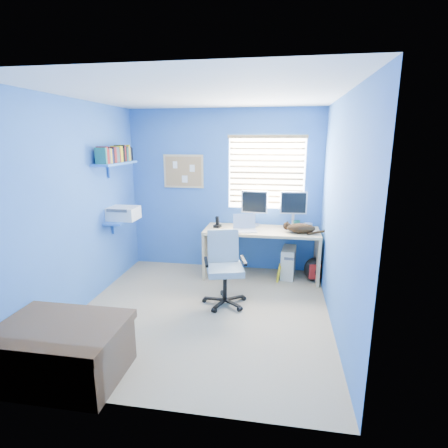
% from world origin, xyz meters
% --- Properties ---
extents(floor, '(3.00, 3.20, 0.00)m').
position_xyz_m(floor, '(0.00, 0.00, 0.00)').
color(floor, tan).
rests_on(floor, ground).
extents(ceiling, '(3.00, 3.20, 0.00)m').
position_xyz_m(ceiling, '(0.00, 0.00, 2.50)').
color(ceiling, white).
rests_on(ceiling, wall_back).
extents(wall_back, '(3.00, 0.01, 2.50)m').
position_xyz_m(wall_back, '(0.00, 1.60, 1.25)').
color(wall_back, '#3D7ACF').
rests_on(wall_back, ground).
extents(wall_front, '(3.00, 0.01, 2.50)m').
position_xyz_m(wall_front, '(0.00, -1.60, 1.25)').
color(wall_front, '#3D7ACF').
rests_on(wall_front, ground).
extents(wall_left, '(0.01, 3.20, 2.50)m').
position_xyz_m(wall_left, '(-1.50, 0.00, 1.25)').
color(wall_left, '#3D7ACF').
rests_on(wall_left, ground).
extents(wall_right, '(0.01, 3.20, 2.50)m').
position_xyz_m(wall_right, '(1.50, 0.00, 1.25)').
color(wall_right, '#3D7ACF').
rests_on(wall_right, ground).
extents(desk, '(1.69, 0.65, 0.74)m').
position_xyz_m(desk, '(0.62, 1.26, 0.37)').
color(desk, tan).
rests_on(desk, floor).
extents(laptop, '(0.38, 0.32, 0.22)m').
position_xyz_m(laptop, '(0.38, 1.12, 0.85)').
color(laptop, silver).
rests_on(laptop, desk).
extents(monitor_left, '(0.41, 0.16, 0.54)m').
position_xyz_m(monitor_left, '(0.48, 1.49, 1.01)').
color(monitor_left, silver).
rests_on(monitor_left, desk).
extents(monitor_right, '(0.41, 0.15, 0.54)m').
position_xyz_m(monitor_right, '(1.07, 1.52, 1.01)').
color(monitor_right, silver).
rests_on(monitor_right, desk).
extents(phone, '(0.12, 0.13, 0.17)m').
position_xyz_m(phone, '(-0.05, 1.28, 0.82)').
color(phone, black).
rests_on(phone, desk).
extents(mug, '(0.10, 0.09, 0.10)m').
position_xyz_m(mug, '(1.13, 1.49, 0.79)').
color(mug, '#186152').
rests_on(mug, desk).
extents(cd_spindle, '(0.13, 0.13, 0.07)m').
position_xyz_m(cd_spindle, '(1.30, 1.47, 0.78)').
color(cd_spindle, silver).
rests_on(cd_spindle, desk).
extents(cat, '(0.44, 0.32, 0.14)m').
position_xyz_m(cat, '(1.18, 1.13, 0.81)').
color(cat, black).
rests_on(cat, desk).
extents(tower_pc, '(0.24, 0.46, 0.45)m').
position_xyz_m(tower_pc, '(1.03, 1.33, 0.23)').
color(tower_pc, beige).
rests_on(tower_pc, floor).
extents(drawer_boxes, '(0.35, 0.28, 0.54)m').
position_xyz_m(drawer_boxes, '(-0.03, 1.26, 0.27)').
color(drawer_boxes, tan).
rests_on(drawer_boxes, floor).
extents(yellow_book, '(0.03, 0.17, 0.24)m').
position_xyz_m(yellow_book, '(0.89, 1.13, 0.12)').
color(yellow_book, yellow).
rests_on(yellow_book, floor).
extents(backpack, '(0.36, 0.31, 0.36)m').
position_xyz_m(backpack, '(1.41, 1.21, 0.18)').
color(backpack, black).
rests_on(backpack, floor).
extents(bed_corner, '(1.03, 0.73, 0.50)m').
position_xyz_m(bed_corner, '(-0.95, -1.35, 0.25)').
color(bed_corner, '#513925').
rests_on(bed_corner, floor).
extents(office_chair, '(0.66, 0.66, 0.92)m').
position_xyz_m(office_chair, '(0.21, 0.30, 0.34)').
color(office_chair, black).
rests_on(office_chair, floor).
extents(window_blinds, '(1.15, 0.05, 1.10)m').
position_xyz_m(window_blinds, '(0.65, 1.57, 1.55)').
color(window_blinds, white).
rests_on(window_blinds, ground).
extents(corkboard, '(0.64, 0.02, 0.52)m').
position_xyz_m(corkboard, '(-0.65, 1.58, 1.55)').
color(corkboard, tan).
rests_on(corkboard, ground).
extents(wall_shelves, '(0.42, 0.90, 1.05)m').
position_xyz_m(wall_shelves, '(-1.35, 0.75, 1.43)').
color(wall_shelves, blue).
rests_on(wall_shelves, ground).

